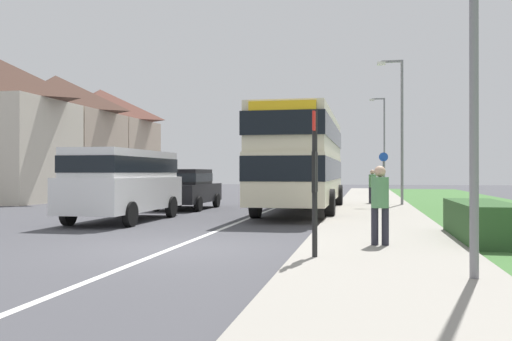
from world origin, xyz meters
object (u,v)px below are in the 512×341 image
object	(u,v)px
double_decker_bus	(302,157)
bus_stop_sign	(315,172)
parked_van_white	(124,179)
cycle_route_sign	(384,175)
pedestrian_walking_away	(372,185)
parked_car_black	(187,187)
street_lamp_far	(383,138)
pedestrian_at_stop	(380,201)
street_lamp_mid	(399,121)

from	to	relation	value
double_decker_bus	bus_stop_sign	world-z (taller)	double_decker_bus
parked_van_white	cycle_route_sign	size ratio (longest dim) A/B	2.16
parked_van_white	pedestrian_walking_away	size ratio (longest dim) A/B	3.27
parked_car_black	cycle_route_sign	world-z (taller)	cycle_route_sign
parked_van_white	street_lamp_far	distance (m)	27.68
parked_car_black	pedestrian_at_stop	bearing A→B (deg)	-55.59
double_decker_bus	cycle_route_sign	distance (m)	7.34
parked_car_black	pedestrian_walking_away	size ratio (longest dim) A/B	2.61
street_lamp_mid	street_lamp_far	distance (m)	17.09
double_decker_bus	street_lamp_mid	distance (m)	5.92
double_decker_bus	bus_stop_sign	size ratio (longest dim) A/B	4.07
parked_car_black	bus_stop_sign	size ratio (longest dim) A/B	1.68
street_lamp_far	pedestrian_walking_away	bearing A→B (deg)	-93.38
cycle_route_sign	street_lamp_mid	distance (m)	3.43
parked_van_white	street_lamp_mid	world-z (taller)	street_lamp_mid
bus_stop_sign	street_lamp_far	distance (m)	33.27
pedestrian_at_stop	street_lamp_mid	xyz separation A→B (m)	(1.21, 14.29, 2.83)
pedestrian_at_stop	street_lamp_far	bearing A→B (deg)	88.16
parked_van_white	street_lamp_mid	distance (m)	12.96
parked_van_white	pedestrian_walking_away	xyz separation A→B (m)	(7.80, 9.84, -0.35)
street_lamp_mid	cycle_route_sign	bearing A→B (deg)	104.41
parked_car_black	bus_stop_sign	bearing A→B (deg)	-63.16
cycle_route_sign	double_decker_bus	bearing A→B (deg)	-116.50
parked_car_black	cycle_route_sign	xyz separation A→B (m)	(8.22, 5.55, 0.51)
double_decker_bus	parked_car_black	xyz separation A→B (m)	(-4.95, 0.99, -1.22)
bus_stop_sign	cycle_route_sign	bearing A→B (deg)	84.69
pedestrian_walking_away	street_lamp_mid	xyz separation A→B (m)	(1.16, -0.82, 2.83)
street_lamp_far	cycle_route_sign	bearing A→B (deg)	-91.61
pedestrian_at_stop	pedestrian_walking_away	bearing A→B (deg)	89.83
parked_van_white	bus_stop_sign	distance (m)	9.65
bus_stop_sign	street_lamp_mid	xyz separation A→B (m)	(2.32, 16.02, 2.27)
pedestrian_at_stop	cycle_route_sign	xyz separation A→B (m)	(0.59, 16.68, 0.45)
parked_van_white	street_lamp_mid	size ratio (longest dim) A/B	0.83
pedestrian_walking_away	cycle_route_sign	size ratio (longest dim) A/B	0.66
cycle_route_sign	street_lamp_far	world-z (taller)	street_lamp_far
cycle_route_sign	street_lamp_far	distance (m)	14.95
street_lamp_far	double_decker_bus	bearing A→B (deg)	-99.81
double_decker_bus	street_lamp_far	distance (m)	21.64
street_lamp_mid	pedestrian_at_stop	bearing A→B (deg)	-94.83
cycle_route_sign	street_lamp_far	bearing A→B (deg)	88.39
pedestrian_at_stop	bus_stop_sign	world-z (taller)	bus_stop_sign
double_decker_bus	street_lamp_mid	bearing A→B (deg)	47.00
double_decker_bus	pedestrian_at_stop	size ratio (longest dim) A/B	6.33
parked_car_black	street_lamp_far	distance (m)	22.24
street_lamp_mid	double_decker_bus	bearing A→B (deg)	-133.00
double_decker_bus	pedestrian_at_stop	xyz separation A→B (m)	(2.67, -10.14, -1.17)
pedestrian_at_stop	street_lamp_far	size ratio (longest dim) A/B	0.23
pedestrian_walking_away	parked_car_black	bearing A→B (deg)	-152.57
pedestrian_at_stop	street_lamp_far	xyz separation A→B (m)	(1.01, 31.38, 3.13)
parked_van_white	parked_car_black	xyz separation A→B (m)	(0.14, 5.86, -0.41)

